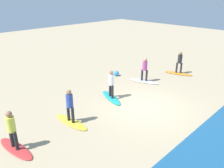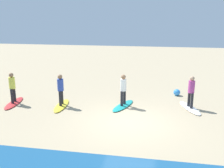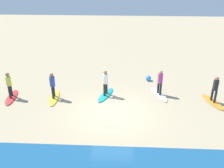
{
  "view_description": "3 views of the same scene",
  "coord_description": "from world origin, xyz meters",
  "px_view_note": "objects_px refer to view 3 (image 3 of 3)",
  "views": [
    {
      "loc": [
        8.77,
        6.38,
        5.8
      ],
      "look_at": [
        1.09,
        -1.43,
        1.25
      ],
      "focal_mm": 35.66,
      "sensor_mm": 36.0,
      "label": 1
    },
    {
      "loc": [
        -1.08,
        10.6,
        4.63
      ],
      "look_at": [
        1.17,
        -2.14,
        1.18
      ],
      "focal_mm": 40.85,
      "sensor_mm": 36.0,
      "label": 2
    },
    {
      "loc": [
        -0.57,
        12.21,
        7.64
      ],
      "look_at": [
        0.11,
        -1.54,
        1.07
      ],
      "focal_mm": 40.27,
      "sensor_mm": 36.0,
      "label": 3
    }
  ],
  "objects_px": {
    "surfboard_orange": "(212,102)",
    "surfer_red": "(9,83)",
    "surfboard_yellow": "(54,98)",
    "surfboard_red": "(12,97)",
    "surfer_orange": "(215,87)",
    "surfer_teal": "(105,81)",
    "surfer_yellow": "(52,84)",
    "beach_ball": "(148,78)",
    "surfer_white": "(160,80)",
    "surfboard_white": "(159,94)",
    "surfboard_teal": "(106,95)"
  },
  "relations": [
    {
      "from": "surfboard_orange",
      "to": "surfer_red",
      "type": "height_order",
      "value": "surfer_red"
    },
    {
      "from": "surfboard_yellow",
      "to": "surfboard_red",
      "type": "distance_m",
      "value": 2.7
    },
    {
      "from": "surfboard_orange",
      "to": "surfer_orange",
      "type": "xyz_separation_m",
      "value": [
        -0.0,
        -0.0,
        0.99
      ]
    },
    {
      "from": "surfer_teal",
      "to": "surfer_red",
      "type": "xyz_separation_m",
      "value": [
        5.92,
        0.62,
        0.0
      ]
    },
    {
      "from": "surfboard_orange",
      "to": "surfer_yellow",
      "type": "relative_size",
      "value": 1.28
    },
    {
      "from": "surfer_orange",
      "to": "surfboard_yellow",
      "type": "distance_m",
      "value": 9.87
    },
    {
      "from": "surfer_teal",
      "to": "surfboard_yellow",
      "type": "xyz_separation_m",
      "value": [
        3.22,
        0.55,
        -0.99
      ]
    },
    {
      "from": "surfer_red",
      "to": "beach_ball",
      "type": "distance_m",
      "value": 9.4
    },
    {
      "from": "surfer_orange",
      "to": "surfer_yellow",
      "type": "xyz_separation_m",
      "value": [
        9.82,
        -0.02,
        0.0
      ]
    },
    {
      "from": "surfer_white",
      "to": "surfboard_red",
      "type": "distance_m",
      "value": 9.45
    },
    {
      "from": "surfer_white",
      "to": "surfboard_red",
      "type": "bearing_deg",
      "value": 5.32
    },
    {
      "from": "surfboard_white",
      "to": "surfboard_red",
      "type": "distance_m",
      "value": 9.4
    },
    {
      "from": "surfer_white",
      "to": "surfer_teal",
      "type": "relative_size",
      "value": 1.0
    },
    {
      "from": "surfer_white",
      "to": "surfboard_yellow",
      "type": "relative_size",
      "value": 0.78
    },
    {
      "from": "surfboard_red",
      "to": "surfer_orange",
      "type": "bearing_deg",
      "value": 82.18
    },
    {
      "from": "surfer_teal",
      "to": "surfboard_yellow",
      "type": "distance_m",
      "value": 3.41
    },
    {
      "from": "surfboard_orange",
      "to": "surfer_white",
      "type": "xyz_separation_m",
      "value": [
        3.16,
        -0.83,
        0.99
      ]
    },
    {
      "from": "surfboard_orange",
      "to": "surfer_teal",
      "type": "relative_size",
      "value": 1.28
    },
    {
      "from": "surfboard_teal",
      "to": "surfboard_red",
      "type": "height_order",
      "value": "same"
    },
    {
      "from": "surfer_teal",
      "to": "surfboard_yellow",
      "type": "bearing_deg",
      "value": 9.72
    },
    {
      "from": "surfer_yellow",
      "to": "surfboard_white",
      "type": "bearing_deg",
      "value": -173.1
    },
    {
      "from": "surfboard_orange",
      "to": "surfboard_white",
      "type": "relative_size",
      "value": 1.0
    },
    {
      "from": "beach_ball",
      "to": "surfboard_red",
      "type": "bearing_deg",
      "value": 19.15
    },
    {
      "from": "surfboard_red",
      "to": "surfer_teal",
      "type": "bearing_deg",
      "value": 87.94
    },
    {
      "from": "surfer_orange",
      "to": "surfer_red",
      "type": "height_order",
      "value": "same"
    },
    {
      "from": "surfboard_orange",
      "to": "surfboard_white",
      "type": "distance_m",
      "value": 3.27
    },
    {
      "from": "surfer_orange",
      "to": "surfer_yellow",
      "type": "height_order",
      "value": "same"
    },
    {
      "from": "surfboard_orange",
      "to": "surfboard_red",
      "type": "distance_m",
      "value": 12.52
    },
    {
      "from": "surfboard_yellow",
      "to": "surfer_red",
      "type": "distance_m",
      "value": 2.88
    },
    {
      "from": "surfer_white",
      "to": "surfer_yellow",
      "type": "xyz_separation_m",
      "value": [
        6.66,
        0.81,
        0.0
      ]
    },
    {
      "from": "surfer_teal",
      "to": "surfboard_white",
      "type": "bearing_deg",
      "value": -175.77
    },
    {
      "from": "surfer_white",
      "to": "beach_ball",
      "type": "bearing_deg",
      "value": -76.96
    },
    {
      "from": "surfboard_teal",
      "to": "surfer_teal",
      "type": "height_order",
      "value": "surfer_teal"
    },
    {
      "from": "surfboard_white",
      "to": "surfboard_yellow",
      "type": "xyz_separation_m",
      "value": [
        6.66,
        0.81,
        0.0
      ]
    },
    {
      "from": "surfer_teal",
      "to": "surfer_yellow",
      "type": "xyz_separation_m",
      "value": [
        3.22,
        0.55,
        0.0
      ]
    },
    {
      "from": "surfboard_orange",
      "to": "surfboard_white",
      "type": "height_order",
      "value": "same"
    },
    {
      "from": "surfboard_yellow",
      "to": "surfer_red",
      "type": "bearing_deg",
      "value": -93.58
    },
    {
      "from": "surfer_orange",
      "to": "beach_ball",
      "type": "bearing_deg",
      "value": -39.53
    },
    {
      "from": "surfboard_orange",
      "to": "surfer_white",
      "type": "relative_size",
      "value": 1.28
    },
    {
      "from": "surfer_teal",
      "to": "surfboard_red",
      "type": "height_order",
      "value": "surfer_teal"
    },
    {
      "from": "surfboard_orange",
      "to": "surfboard_red",
      "type": "height_order",
      "value": "same"
    },
    {
      "from": "surfboard_yellow",
      "to": "surfboard_red",
      "type": "bearing_deg",
      "value": -93.58
    },
    {
      "from": "surfer_orange",
      "to": "surfboard_yellow",
      "type": "bearing_deg",
      "value": -0.14
    },
    {
      "from": "surfboard_white",
      "to": "surfer_white",
      "type": "bearing_deg",
      "value": -0.0
    },
    {
      "from": "surfboard_orange",
      "to": "surfboard_yellow",
      "type": "bearing_deg",
      "value": -108.3
    },
    {
      "from": "surfer_teal",
      "to": "surfboard_red",
      "type": "distance_m",
      "value": 6.03
    },
    {
      "from": "surfer_white",
      "to": "surfboard_teal",
      "type": "height_order",
      "value": "surfer_white"
    },
    {
      "from": "surfer_orange",
      "to": "surfboard_red",
      "type": "height_order",
      "value": "surfer_orange"
    },
    {
      "from": "surfer_yellow",
      "to": "surfboard_yellow",
      "type": "bearing_deg",
      "value": 0.0
    },
    {
      "from": "surfboard_teal",
      "to": "surfer_orange",
      "type": "bearing_deg",
      "value": 104.05
    }
  ]
}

